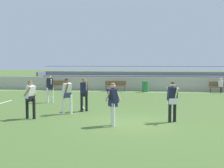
{
  "coord_description": "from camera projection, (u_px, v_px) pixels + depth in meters",
  "views": [
    {
      "loc": [
        0.8,
        -11.95,
        2.48
      ],
      "look_at": [
        -1.27,
        4.38,
        1.27
      ],
      "focal_mm": 47.45,
      "sensor_mm": 36.0,
      "label": 1
    }
  ],
  "objects": [
    {
      "name": "ground_plane",
      "position": [
        129.0,
        123.0,
        12.1
      ],
      "size": [
        160.0,
        160.0,
        0.0
      ],
      "primitive_type": "plane",
      "color": "#4C6B30"
    },
    {
      "name": "field_line_sideline",
      "position": [
        140.0,
        92.0,
        24.5
      ],
      "size": [
        44.0,
        0.12,
        0.01
      ],
      "primitive_type": "cube",
      "color": "white",
      "rests_on": "ground"
    },
    {
      "name": "sideline_wall",
      "position": [
        140.0,
        84.0,
        26.04
      ],
      "size": [
        48.0,
        0.16,
        1.17
      ],
      "primitive_type": "cube",
      "color": "#BCB7AD",
      "rests_on": "ground"
    },
    {
      "name": "bleacher_stand",
      "position": [
        155.0,
        79.0,
        28.19
      ],
      "size": [
        22.62,
        2.73,
        2.11
      ],
      "color": "#9EA3AD",
      "rests_on": "ground"
    },
    {
      "name": "bench_near_bin",
      "position": [
        56.0,
        84.0,
        25.91
      ],
      "size": [
        1.8,
        0.4,
        0.9
      ],
      "color": "brown",
      "rests_on": "ground"
    },
    {
      "name": "bench_far_right",
      "position": [
        220.0,
        86.0,
        24.16
      ],
      "size": [
        1.8,
        0.4,
        0.9
      ],
      "color": "brown",
      "rests_on": "ground"
    },
    {
      "name": "bench_far_left",
      "position": [
        116.0,
        85.0,
        25.24
      ],
      "size": [
        1.8,
        0.4,
        0.9
      ],
      "color": "brown",
      "rests_on": "ground"
    },
    {
      "name": "trash_bin",
      "position": [
        145.0,
        87.0,
        24.76
      ],
      "size": [
        0.54,
        0.54,
        0.9
      ],
      "primitive_type": "cylinder",
      "color": "#2D7F3D",
      "rests_on": "ground"
    },
    {
      "name": "spectator_seated",
      "position": [
        221.0,
        84.0,
        24.03
      ],
      "size": [
        0.36,
        0.42,
        1.21
      ],
      "color": "#2D2D38",
      "rests_on": "ground"
    },
    {
      "name": "player_white_pressing_high",
      "position": [
        67.0,
        93.0,
        14.08
      ],
      "size": [
        0.51,
        0.68,
        1.72
      ],
      "color": "white",
      "rests_on": "ground"
    },
    {
      "name": "player_dark_challenging",
      "position": [
        84.0,
        92.0,
        14.88
      ],
      "size": [
        0.45,
        0.54,
        1.69
      ],
      "color": "black",
      "rests_on": "ground"
    },
    {
      "name": "player_dark_wide_right",
      "position": [
        172.0,
        98.0,
        12.21
      ],
      "size": [
        0.47,
        0.58,
        1.69
      ],
      "color": "black",
      "rests_on": "ground"
    },
    {
      "name": "player_white_wide_left",
      "position": [
        30.0,
        96.0,
        12.94
      ],
      "size": [
        0.5,
        0.61,
        1.7
      ],
      "color": "black",
      "rests_on": "ground"
    },
    {
      "name": "player_dark_deep_cover",
      "position": [
        113.0,
        100.0,
        11.48
      ],
      "size": [
        0.63,
        0.5,
        1.69
      ],
      "color": "white",
      "rests_on": "ground"
    },
    {
      "name": "player_dark_dropping_back",
      "position": [
        50.0,
        86.0,
        18.15
      ],
      "size": [
        0.48,
        0.7,
        1.72
      ],
      "color": "white",
      "rests_on": "ground"
    },
    {
      "name": "soccer_ball",
      "position": [
        82.0,
        109.0,
        15.12
      ],
      "size": [
        0.22,
        0.22,
        0.22
      ],
      "primitive_type": "sphere",
      "color": "white",
      "rests_on": "ground"
    }
  ]
}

